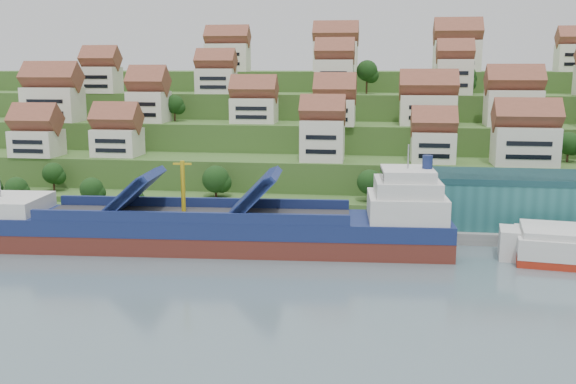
# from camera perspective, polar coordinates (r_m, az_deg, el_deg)

# --- Properties ---
(ground) EXTENTS (300.00, 300.00, 0.00)m
(ground) POSITION_cam_1_polar(r_m,az_deg,el_deg) (114.92, 1.19, -5.30)
(ground) COLOR slate
(ground) RESTS_ON ground
(quay) EXTENTS (180.00, 14.00, 2.20)m
(quay) POSITION_cam_1_polar(r_m,az_deg,el_deg) (128.54, 10.90, -3.23)
(quay) COLOR gray
(quay) RESTS_ON ground
(pebble_beach) EXTENTS (45.00, 20.00, 1.00)m
(pebble_beach) POSITION_cam_1_polar(r_m,az_deg,el_deg) (144.31, -21.73, -2.50)
(pebble_beach) COLOR gray
(pebble_beach) RESTS_ON ground
(hillside) EXTENTS (260.00, 128.00, 31.00)m
(hillside) POSITION_cam_1_polar(r_m,az_deg,el_deg) (214.55, 4.52, 5.20)
(hillside) COLOR #2D4C1E
(hillside) RESTS_ON ground
(hillside_village) EXTENTS (158.55, 65.11, 29.01)m
(hillside_village) POSITION_cam_1_polar(r_m,az_deg,el_deg) (169.95, 5.88, 8.26)
(hillside_village) COLOR silver
(hillside_village) RESTS_ON ground
(hillside_trees) EXTENTS (138.34, 62.02, 31.11)m
(hillside_trees) POSITION_cam_1_polar(r_m,az_deg,el_deg) (154.93, -0.86, 4.93)
(hillside_trees) COLOR #183C14
(hillside_trees) RESTS_ON ground
(flagpole) EXTENTS (1.28, 0.16, 8.00)m
(flagpole) POSITION_cam_1_polar(r_m,az_deg,el_deg) (122.28, 10.23, -1.15)
(flagpole) COLOR gray
(flagpole) RESTS_ON quay
(beach_huts) EXTENTS (14.40, 3.70, 2.20)m
(beach_huts) POSITION_cam_1_polar(r_m,az_deg,el_deg) (143.91, -22.71, -1.96)
(beach_huts) COLOR white
(beach_huts) RESTS_ON pebble_beach
(cargo_ship) EXTENTS (86.70, 18.75, 19.18)m
(cargo_ship) POSITION_cam_1_polar(r_m,az_deg,el_deg) (116.46, -5.92, -3.31)
(cargo_ship) COLOR #5A231B
(cargo_ship) RESTS_ON ground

